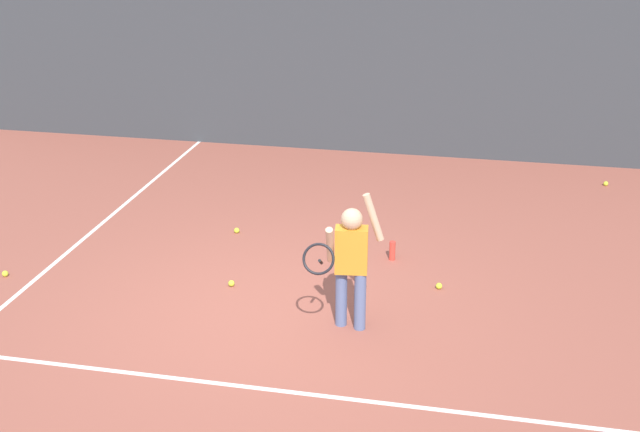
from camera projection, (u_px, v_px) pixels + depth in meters
ground_plane at (266, 314)px, 8.06m from camera, size 20.00×20.00×0.00m
court_line_baseline at (227, 384)px, 6.91m from camera, size 9.00×0.05×0.00m
court_line_sideline at (70, 250)px, 9.46m from camera, size 0.05×9.00×0.00m
back_fence_windscreen at (358, 54)px, 12.46m from camera, size 13.03×0.08×3.07m
fence_post_1 at (359, 48)px, 12.49m from camera, size 0.09×0.09×3.22m
tennis_player at (350, 258)px, 7.54m from camera, size 0.67×0.63×1.35m
water_bottle at (392, 251)px, 9.19m from camera, size 0.07×0.07×0.22m
tennis_ball_1 at (606, 184)px, 11.49m from camera, size 0.07×0.07×0.07m
tennis_ball_2 at (5, 274)px, 8.82m from camera, size 0.07×0.07×0.07m
tennis_ball_3 at (231, 283)px, 8.60m from camera, size 0.07×0.07×0.07m
tennis_ball_4 at (439, 286)px, 8.55m from camera, size 0.07×0.07×0.07m
tennis_ball_5 at (237, 230)px, 9.93m from camera, size 0.07×0.07×0.07m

